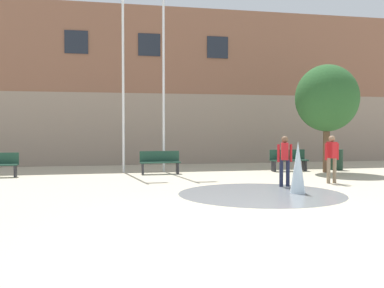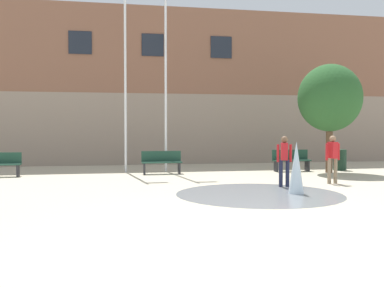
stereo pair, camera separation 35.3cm
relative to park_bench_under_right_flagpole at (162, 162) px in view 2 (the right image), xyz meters
name	(u,v)px [view 2 (the right image)]	position (x,y,z in m)	size (l,w,h in m)	color
ground_plane	(233,231)	(0.10, -10.14, -0.48)	(100.00, 100.00, 0.00)	#BCB299
library_building	(148,90)	(0.10, 7.55, 3.47)	(36.00, 6.05, 7.91)	gray
splash_fountain	(282,178)	(2.68, -6.03, -0.02)	(4.64, 4.64, 1.47)	gray
park_bench_under_right_flagpole	(162,162)	(0.00, 0.00, 0.00)	(1.60, 0.44, 0.91)	#28282D
park_bench_near_trashcan	(291,160)	(5.53, 0.05, 0.00)	(1.60, 0.44, 0.91)	#28282D
adult_near_bench	(284,157)	(3.30, -4.66, 0.45)	(0.50, 0.38, 1.59)	#1E233D
adult_watching	(333,155)	(5.19, -4.18, 0.45)	(0.50, 0.36, 1.59)	#89755B
flagpole_left	(126,68)	(-1.36, 0.90, 3.81)	(0.80, 0.10, 8.09)	silver
flagpole_right	(166,67)	(0.31, 0.90, 3.91)	(0.80, 0.10, 8.28)	silver
trash_can	(340,160)	(7.80, 0.10, -0.03)	(0.56, 0.56, 0.90)	#193323
street_tree_near_building	(330,98)	(6.82, -0.82, 2.58)	(2.59, 2.59, 4.44)	brown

